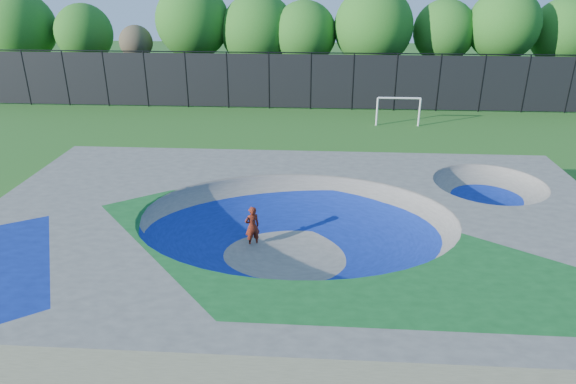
% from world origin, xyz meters
% --- Properties ---
extents(ground, '(120.00, 120.00, 0.00)m').
position_xyz_m(ground, '(0.00, 0.00, 0.00)').
color(ground, '#225818').
rests_on(ground, ground).
extents(skate_deck, '(22.00, 14.00, 1.50)m').
position_xyz_m(skate_deck, '(0.00, 0.00, 0.75)').
color(skate_deck, gray).
rests_on(skate_deck, ground).
extents(skater, '(0.67, 0.60, 1.54)m').
position_xyz_m(skater, '(-1.62, 0.56, 0.77)').
color(skater, '#B52D0E').
rests_on(skater, ground).
extents(skateboard, '(0.79, 0.56, 0.05)m').
position_xyz_m(skateboard, '(-1.62, 0.56, 0.03)').
color(skateboard, black).
rests_on(skateboard, ground).
extents(soccer_goal, '(2.82, 0.12, 1.86)m').
position_xyz_m(soccer_goal, '(5.74, 16.98, 1.29)').
color(soccer_goal, silver).
rests_on(soccer_goal, ground).
extents(fence, '(48.09, 0.09, 4.04)m').
position_xyz_m(fence, '(0.00, 21.00, 2.10)').
color(fence, black).
rests_on(fence, ground).
extents(treeline, '(53.15, 7.56, 8.52)m').
position_xyz_m(treeline, '(0.80, 25.97, 5.10)').
color(treeline, '#423121').
rests_on(treeline, ground).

